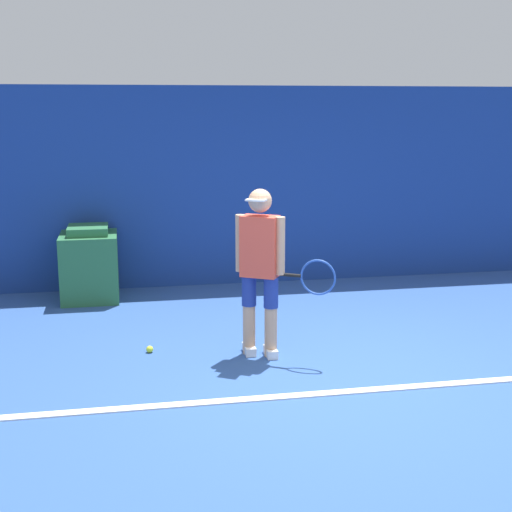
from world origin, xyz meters
name	(u,v)px	position (x,y,z in m)	size (l,w,h in m)	color
ground_plane	(330,378)	(0.00, 0.00, 0.00)	(24.00, 24.00, 0.00)	#2D5193
back_wall	(255,186)	(0.00, 3.57, 1.30)	(24.00, 0.10, 2.60)	navy
court_baseline	(341,392)	(0.00, -0.33, 0.01)	(21.60, 0.10, 0.01)	white
tennis_player	(261,265)	(-0.47, 0.71, 0.89)	(0.85, 0.55, 1.60)	tan
tennis_ball	(150,349)	(-1.53, 0.97, 0.03)	(0.07, 0.07, 0.07)	#D1E533
covered_chair	(90,265)	(-2.16, 3.09, 0.43)	(0.68, 0.77, 0.91)	#28663D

